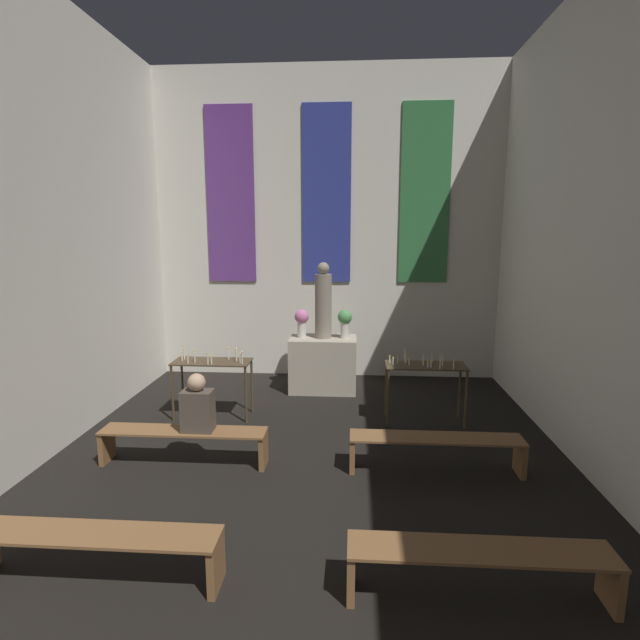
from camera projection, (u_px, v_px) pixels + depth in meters
wall_back at (327, 225)px, 9.19m from camera, size 6.55×0.16×5.64m
altar at (323, 364)px, 8.62m from camera, size 1.14×0.71×0.93m
statue at (323, 303)px, 8.43m from camera, size 0.28×0.28×1.29m
flower_vase_left at (302, 320)px, 8.51m from camera, size 0.24×0.24×0.49m
flower_vase_right at (345, 321)px, 8.46m from camera, size 0.24×0.24×0.49m
candle_rack_left at (212, 369)px, 7.33m from camera, size 1.14×0.49×1.05m
candle_rack_right at (425, 373)px, 7.12m from camera, size 1.14×0.49×1.06m
pew_second_left at (96, 545)px, 3.89m from camera, size 1.96×0.36×0.42m
pew_second_right at (480, 562)px, 3.69m from camera, size 1.96×0.36×0.42m
pew_back_left at (184, 439)px, 5.90m from camera, size 1.96×0.36×0.42m
pew_back_right at (436, 446)px, 5.70m from camera, size 1.96×0.36×0.42m
person_seated at (198, 406)px, 5.81m from camera, size 0.36×0.24×0.69m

